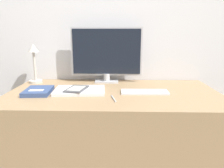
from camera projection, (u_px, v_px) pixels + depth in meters
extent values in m
cube|color=silver|center=(115.00, 28.00, 1.86)|extent=(3.60, 0.05, 2.40)
cube|color=#997A56|center=(113.00, 140.00, 1.63)|extent=(1.48, 0.80, 0.76)
cube|color=#B7B7BC|center=(107.00, 81.00, 1.83)|extent=(0.19, 0.11, 0.01)
cylinder|color=#B7B7BC|center=(107.00, 77.00, 1.83)|extent=(0.05, 0.05, 0.06)
cube|color=#B7B7BC|center=(107.00, 52.00, 1.78)|extent=(0.58, 0.01, 0.39)
cube|color=black|center=(107.00, 52.00, 1.77)|extent=(0.55, 0.01, 0.36)
cube|color=silver|center=(145.00, 92.00, 1.51)|extent=(0.32, 0.12, 0.01)
cube|color=#B7B7BC|center=(145.00, 91.00, 1.51)|extent=(0.30, 0.10, 0.00)
cube|color=silver|center=(80.00, 91.00, 1.53)|extent=(0.36, 0.26, 0.01)
cube|color=silver|center=(80.00, 90.00, 1.53)|extent=(0.36, 0.26, 0.01)
cube|color=#4C4C51|center=(77.00, 89.00, 1.51)|extent=(0.15, 0.21, 0.01)
cube|color=beige|center=(77.00, 88.00, 1.51)|extent=(0.12, 0.16, 0.00)
cylinder|color=#BCB7AD|center=(36.00, 81.00, 1.82)|extent=(0.11, 0.11, 0.02)
cylinder|color=#BCB7AD|center=(35.00, 66.00, 1.79)|extent=(0.02, 0.02, 0.23)
cone|color=#BCB7AD|center=(33.00, 48.00, 1.75)|extent=(0.09, 0.09, 0.06)
cube|color=#334775|center=(38.00, 91.00, 1.50)|extent=(0.19, 0.24, 0.03)
cube|color=silver|center=(36.00, 90.00, 1.47)|extent=(0.10, 0.05, 0.00)
cylinder|color=silver|center=(114.00, 99.00, 1.37)|extent=(0.04, 0.13, 0.01)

